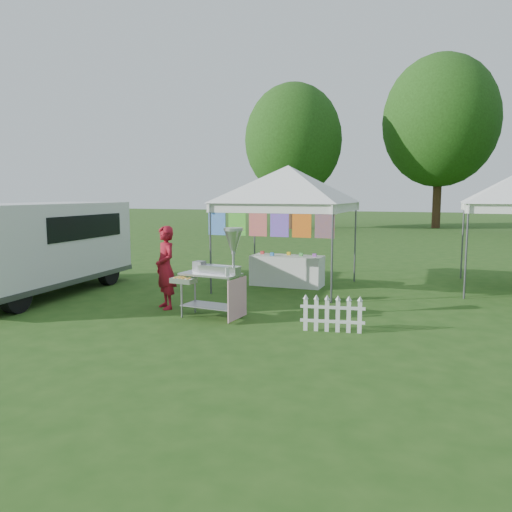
% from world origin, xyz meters
% --- Properties ---
extents(ground, '(120.00, 120.00, 0.00)m').
position_xyz_m(ground, '(0.00, 0.00, 0.00)').
color(ground, '#244C15').
rests_on(ground, ground).
extents(canopy_main, '(4.24, 4.24, 3.45)m').
position_xyz_m(canopy_main, '(0.00, 3.49, 2.99)').
color(canopy_main, '#59595E').
rests_on(canopy_main, ground).
extents(tree_left, '(6.40, 6.40, 9.53)m').
position_xyz_m(tree_left, '(-6.00, 24.00, 5.83)').
color(tree_left, '#371E14').
rests_on(tree_left, ground).
extents(tree_mid, '(7.60, 7.60, 11.52)m').
position_xyz_m(tree_mid, '(3.00, 28.00, 7.14)').
color(tree_mid, '#371E14').
rests_on(tree_mid, ground).
extents(donut_cart, '(1.29, 0.80, 1.70)m').
position_xyz_m(donut_cart, '(-0.24, 0.01, 1.00)').
color(donut_cart, gray).
rests_on(donut_cart, ground).
extents(vendor, '(0.73, 0.69, 1.68)m').
position_xyz_m(vendor, '(-1.61, 0.41, 0.84)').
color(vendor, maroon).
rests_on(vendor, ground).
extents(cargo_van, '(2.40, 5.19, 2.10)m').
position_xyz_m(cargo_van, '(-5.13, 0.66, 1.13)').
color(cargo_van, silver).
rests_on(cargo_van, ground).
extents(picket_fence, '(1.07, 0.21, 0.56)m').
position_xyz_m(picket_fence, '(1.92, -0.13, 0.29)').
color(picket_fence, silver).
rests_on(picket_fence, ground).
extents(display_table, '(1.80, 0.70, 0.76)m').
position_xyz_m(display_table, '(-0.08, 3.71, 0.38)').
color(display_table, white).
rests_on(display_table, ground).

